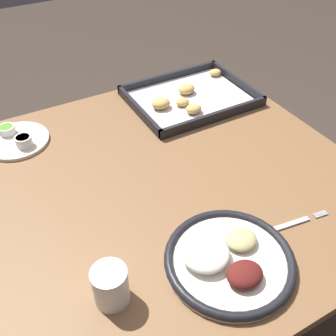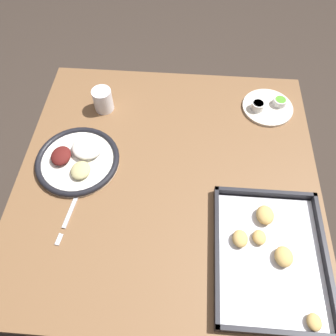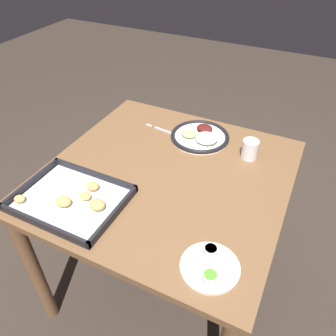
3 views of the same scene
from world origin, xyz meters
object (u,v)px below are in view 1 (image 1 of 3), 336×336
fork (288,225)px  saucer_plate (16,139)px  drinking_cup (110,286)px  baking_tray (189,97)px  dinner_plate (228,259)px

fork → saucer_plate: (-0.47, 0.63, 0.01)m
fork → drinking_cup: size_ratio=2.29×
drinking_cup → fork: bearing=-3.5°
saucer_plate → drinking_cup: size_ratio=2.17×
saucer_plate → baking_tray: bearing=-4.6°
dinner_plate → saucer_plate: dinner_plate is taller
dinner_plate → drinking_cup: drinking_cup is taller
dinner_plate → saucer_plate: size_ratio=1.49×
saucer_plate → drinking_cup: bearing=-85.8°
dinner_plate → baking_tray: dinner_plate is taller
fork → baking_tray: bearing=88.9°
dinner_plate → baking_tray: (0.28, 0.60, -0.00)m
dinner_plate → baking_tray: bearing=65.5°
fork → drinking_cup: (-0.43, 0.03, 0.04)m
drinking_cup → baking_tray: bearing=47.2°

